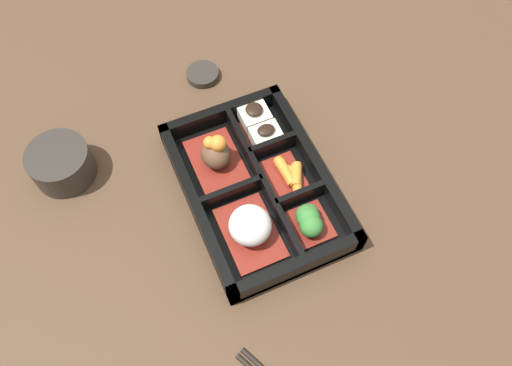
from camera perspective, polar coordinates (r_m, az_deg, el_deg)
ground_plane at (r=0.72m, az=0.00°, el=-0.98°), size 3.00×3.00×0.00m
bento_base at (r=0.71m, az=0.00°, el=-0.79°), size 0.28×0.19×0.01m
bento_rim at (r=0.70m, az=0.19°, el=-0.14°), size 0.28×0.19×0.04m
bowl_rice at (r=0.65m, az=-0.68°, el=-5.04°), size 0.10×0.07×0.05m
bowl_stew at (r=0.71m, az=-4.60°, el=3.26°), size 0.10×0.07×0.06m
bowl_greens at (r=0.67m, az=6.08°, el=-4.12°), size 0.06×0.05×0.04m
bowl_carrots at (r=0.71m, az=3.69°, el=1.12°), size 0.08×0.05×0.02m
bowl_tofu at (r=0.75m, az=0.43°, el=6.62°), size 0.08×0.05×0.04m
tea_cup at (r=0.76m, az=-21.40°, el=2.12°), size 0.09×0.09×0.05m
sauce_dish at (r=0.84m, az=-6.11°, el=12.25°), size 0.05×0.05×0.01m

